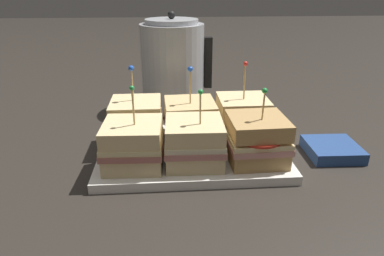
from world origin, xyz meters
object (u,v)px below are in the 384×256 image
(napkin_stack, at_px, (332,149))
(sandwich_front_left, at_px, (133,144))
(serving_platter, at_px, (192,152))
(kettle_steel, at_px, (173,66))
(sandwich_back_right, at_px, (242,117))
(sandwich_front_center, at_px, (195,142))
(sandwich_back_left, at_px, (137,120))
(sandwich_back_center, at_px, (191,119))
(sandwich_front_right, at_px, (256,139))

(napkin_stack, bearing_deg, sandwich_front_left, -174.14)
(serving_platter, bearing_deg, kettle_steel, 95.57)
(sandwich_front_left, height_order, sandwich_back_right, sandwich_back_right)
(sandwich_front_center, relative_size, napkin_stack, 1.38)
(sandwich_back_left, xyz_separation_m, sandwich_back_right, (0.23, 0.00, -0.00))
(serving_platter, distance_m, sandwich_front_left, 0.13)
(sandwich_back_left, relative_size, kettle_steel, 0.60)
(sandwich_front_center, distance_m, sandwich_back_left, 0.16)
(serving_platter, distance_m, sandwich_back_right, 0.14)
(sandwich_back_center, distance_m, sandwich_back_right, 0.11)
(serving_platter, relative_size, sandwich_front_center, 2.56)
(sandwich_front_right, distance_m, kettle_steel, 0.39)
(sandwich_back_center, height_order, napkin_stack, sandwich_back_center)
(sandwich_front_right, distance_m, napkin_stack, 0.18)
(sandwich_front_left, xyz_separation_m, sandwich_back_left, (-0.00, 0.11, 0.00))
(sandwich_front_right, xyz_separation_m, sandwich_back_right, (-0.00, 0.12, -0.00))
(sandwich_front_right, height_order, napkin_stack, sandwich_front_right)
(sandwich_back_right, relative_size, napkin_stack, 1.57)
(serving_platter, distance_m, kettle_steel, 0.32)
(sandwich_front_right, relative_size, sandwich_back_right, 0.88)
(sandwich_front_center, bearing_deg, serving_platter, 91.57)
(kettle_steel, bearing_deg, sandwich_back_left, -108.86)
(sandwich_front_left, height_order, sandwich_back_left, sandwich_back_left)
(sandwich_back_left, xyz_separation_m, sandwich_back_center, (0.11, -0.00, -0.00))
(sandwich_front_center, bearing_deg, sandwich_front_left, -179.55)
(sandwich_back_right, bearing_deg, sandwich_front_center, -134.31)
(sandwich_front_right, distance_m, sandwich_back_left, 0.26)
(napkin_stack, bearing_deg, sandwich_back_right, 156.80)
(sandwich_back_left, bearing_deg, sandwich_front_center, -44.16)
(napkin_stack, bearing_deg, sandwich_back_left, 169.92)
(sandwich_back_left, bearing_deg, sandwich_front_right, -26.09)
(sandwich_back_right, bearing_deg, sandwich_front_right, -88.89)
(sandwich_front_left, distance_m, sandwich_back_right, 0.25)
(serving_platter, relative_size, sandwich_front_right, 2.56)
(sandwich_back_right, bearing_deg, sandwich_back_center, -178.12)
(sandwich_front_right, relative_size, sandwich_back_center, 0.91)
(sandwich_front_left, height_order, kettle_steel, kettle_steel)
(sandwich_front_center, distance_m, sandwich_back_right, 0.16)
(sandwich_front_center, height_order, sandwich_back_right, sandwich_back_right)
(kettle_steel, bearing_deg, sandwich_front_center, -85.06)
(sandwich_back_center, bearing_deg, sandwich_front_right, -44.26)
(sandwich_front_right, bearing_deg, serving_platter, 153.94)
(sandwich_front_center, relative_size, sandwich_back_right, 0.88)
(sandwich_front_left, distance_m, napkin_stack, 0.41)
(serving_platter, xyz_separation_m, sandwich_back_left, (-0.11, 0.06, 0.05))
(serving_platter, bearing_deg, sandwich_back_right, 27.40)
(sandwich_back_center, xyz_separation_m, napkin_stack, (0.29, -0.07, -0.05))
(sandwich_front_right, bearing_deg, sandwich_back_right, 91.11)
(serving_platter, relative_size, kettle_steel, 1.41)
(sandwich_back_right, relative_size, kettle_steel, 0.63)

